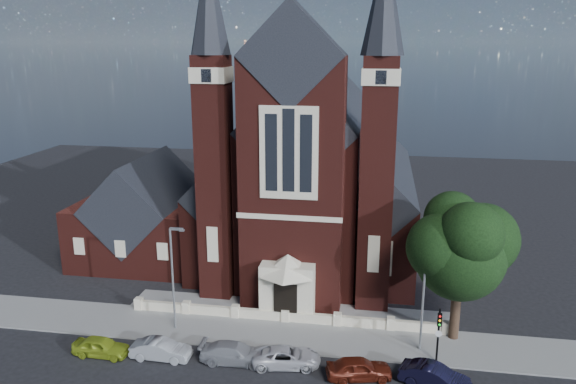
# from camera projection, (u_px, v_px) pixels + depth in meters

# --- Properties ---
(ground) EXTENTS (120.00, 120.00, 0.00)m
(ground) POSITION_uv_depth(u_px,v_px,m) (301.00, 278.00, 51.51)
(ground) COLOR black
(ground) RESTS_ON ground
(pavement_strip) EXTENTS (60.00, 5.00, 0.12)m
(pavement_strip) POSITION_uv_depth(u_px,v_px,m) (281.00, 335.00, 41.50)
(pavement_strip) COLOR gray
(pavement_strip) RESTS_ON ground
(forecourt_paving) EXTENTS (26.00, 3.00, 0.14)m
(forecourt_paving) POSITION_uv_depth(u_px,v_px,m) (290.00, 310.00, 45.31)
(forecourt_paving) COLOR gray
(forecourt_paving) RESTS_ON ground
(forecourt_wall) EXTENTS (24.00, 0.40, 0.90)m
(forecourt_wall) POSITION_uv_depth(u_px,v_px,m) (286.00, 322.00, 43.41)
(forecourt_wall) COLOR beige
(forecourt_wall) RESTS_ON ground
(church) EXTENTS (20.01, 34.90, 29.20)m
(church) POSITION_uv_depth(u_px,v_px,m) (313.00, 172.00, 56.96)
(church) COLOR #471813
(church) RESTS_ON ground
(parish_hall) EXTENTS (12.00, 12.20, 10.24)m
(parish_hall) POSITION_uv_depth(u_px,v_px,m) (147.00, 218.00, 55.88)
(parish_hall) COLOR #471813
(parish_hall) RESTS_ON ground
(street_tree) EXTENTS (6.40, 6.60, 10.70)m
(street_tree) POSITION_uv_depth(u_px,v_px,m) (463.00, 251.00, 38.85)
(street_tree) COLOR black
(street_tree) RESTS_ON ground
(street_lamp_left) EXTENTS (1.16, 0.22, 8.09)m
(street_lamp_left) POSITION_uv_depth(u_px,v_px,m) (174.00, 273.00, 41.10)
(street_lamp_left) COLOR gray
(street_lamp_left) RESTS_ON ground
(street_lamp_right) EXTENTS (1.16, 0.22, 8.09)m
(street_lamp_right) POSITION_uv_depth(u_px,v_px,m) (425.00, 290.00, 38.23)
(street_lamp_right) COLOR gray
(street_lamp_right) RESTS_ON ground
(traffic_signal) EXTENTS (0.28, 0.42, 4.00)m
(traffic_signal) POSITION_uv_depth(u_px,v_px,m) (439.00, 329.00, 37.10)
(traffic_signal) COLOR black
(traffic_signal) RESTS_ON ground
(car_lime_van) EXTENTS (3.95, 1.65, 1.34)m
(car_lime_van) POSITION_uv_depth(u_px,v_px,m) (101.00, 347.00, 38.60)
(car_lime_van) COLOR #8DA320
(car_lime_van) RESTS_ON ground
(car_silver_a) EXTENTS (4.13, 1.44, 1.36)m
(car_silver_a) POSITION_uv_depth(u_px,v_px,m) (161.00, 350.00, 38.20)
(car_silver_a) COLOR #93969A
(car_silver_a) RESTS_ON ground
(car_silver_b) EXTENTS (4.75, 2.02, 1.37)m
(car_silver_b) POSITION_uv_depth(u_px,v_px,m) (235.00, 353.00, 37.77)
(car_silver_b) COLOR gray
(car_silver_b) RESTS_ON ground
(car_white_suv) EXTENTS (4.86, 2.77, 1.28)m
(car_white_suv) POSITION_uv_depth(u_px,v_px,m) (286.00, 357.00, 37.39)
(car_white_suv) COLOR silver
(car_white_suv) RESTS_ON ground
(car_dark_red) EXTENTS (4.50, 2.62, 1.44)m
(car_dark_red) POSITION_uv_depth(u_px,v_px,m) (359.00, 368.00, 35.94)
(car_dark_red) COLOR #54190E
(car_dark_red) RESTS_ON ground
(car_navy) EXTENTS (4.62, 2.83, 1.44)m
(car_navy) POSITION_uv_depth(u_px,v_px,m) (435.00, 377.00, 35.05)
(car_navy) COLOR black
(car_navy) RESTS_ON ground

